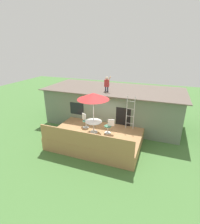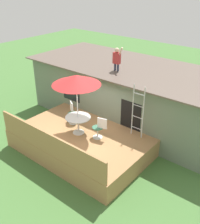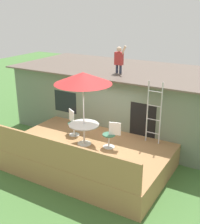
{
  "view_description": "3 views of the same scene",
  "coord_description": "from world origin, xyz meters",
  "px_view_note": "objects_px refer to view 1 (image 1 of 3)",
  "views": [
    {
      "loc": [
        3.63,
        -9.05,
        5.93
      ],
      "look_at": [
        -0.0,
        0.62,
        1.93
      ],
      "focal_mm": 27.93,
      "sensor_mm": 36.0,
      "label": 1
    },
    {
      "loc": [
        6.65,
        -6.96,
        6.77
      ],
      "look_at": [
        0.19,
        0.91,
        1.5
      ],
      "focal_mm": 43.45,
      "sensor_mm": 36.0,
      "label": 2
    },
    {
      "loc": [
        5.0,
        -7.8,
        5.35
      ],
      "look_at": [
        -0.16,
        1.01,
        1.65
      ],
      "focal_mm": 47.37,
      "sensor_mm": 36.0,
      "label": 3
    }
  ],
  "objects_px": {
    "step_ladder": "(130,113)",
    "person_figure": "(107,83)",
    "patio_table": "(94,124)",
    "patio_chair_left": "(85,121)",
    "patio_umbrella": "(93,96)",
    "patio_chair_right": "(109,126)"
  },
  "relations": [
    {
      "from": "step_ladder",
      "to": "person_figure",
      "type": "xyz_separation_m",
      "value": [
        -2.04,
        1.33,
        1.5
      ]
    },
    {
      "from": "patio_table",
      "to": "patio_chair_left",
      "type": "height_order",
      "value": "patio_chair_left"
    },
    {
      "from": "patio_umbrella",
      "to": "patio_chair_right",
      "type": "relative_size",
      "value": 2.76
    },
    {
      "from": "patio_table",
      "to": "patio_chair_right",
      "type": "relative_size",
      "value": 1.13
    },
    {
      "from": "patio_table",
      "to": "step_ladder",
      "type": "distance_m",
      "value": 2.45
    },
    {
      "from": "person_figure",
      "to": "patio_chair_left",
      "type": "bearing_deg",
      "value": -108.95
    },
    {
      "from": "patio_table",
      "to": "patio_chair_right",
      "type": "xyz_separation_m",
      "value": [
        0.91,
        0.25,
        -0.13
      ]
    },
    {
      "from": "step_ladder",
      "to": "patio_chair_right",
      "type": "distance_m",
      "value": 1.66
    },
    {
      "from": "patio_umbrella",
      "to": "person_figure",
      "type": "bearing_deg",
      "value": 91.32
    },
    {
      "from": "patio_table",
      "to": "patio_chair_left",
      "type": "bearing_deg",
      "value": 148.49
    },
    {
      "from": "patio_chair_right",
      "to": "person_figure",
      "type": "bearing_deg",
      "value": -83.34
    },
    {
      "from": "patio_chair_left",
      "to": "patio_chair_right",
      "type": "bearing_deg",
      "value": 23.36
    },
    {
      "from": "step_ladder",
      "to": "person_figure",
      "type": "height_order",
      "value": "person_figure"
    },
    {
      "from": "patio_table",
      "to": "patio_umbrella",
      "type": "relative_size",
      "value": 0.41
    },
    {
      "from": "patio_chair_left",
      "to": "patio_chair_right",
      "type": "xyz_separation_m",
      "value": [
        1.72,
        -0.25,
        0.0
      ]
    },
    {
      "from": "step_ladder",
      "to": "patio_umbrella",
      "type": "bearing_deg",
      "value": -145.74
    },
    {
      "from": "person_figure",
      "to": "patio_chair_right",
      "type": "distance_m",
      "value": 3.38
    },
    {
      "from": "step_ladder",
      "to": "person_figure",
      "type": "distance_m",
      "value": 2.86
    },
    {
      "from": "patio_umbrella",
      "to": "person_figure",
      "type": "relative_size",
      "value": 2.29
    },
    {
      "from": "step_ladder",
      "to": "patio_chair_right",
      "type": "bearing_deg",
      "value": -134.07
    },
    {
      "from": "patio_table",
      "to": "patio_umbrella",
      "type": "bearing_deg",
      "value": 63.43
    },
    {
      "from": "patio_umbrella",
      "to": "patio_table",
      "type": "bearing_deg",
      "value": -116.57
    }
  ]
}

